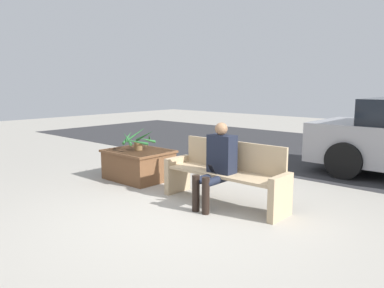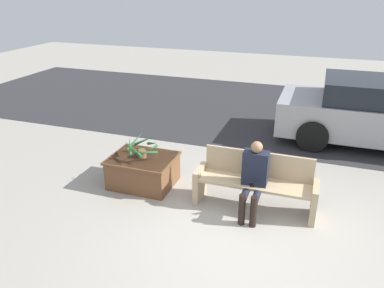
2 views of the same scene
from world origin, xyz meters
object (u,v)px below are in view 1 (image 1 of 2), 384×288
object	(u,v)px
bench	(226,174)
potted_plant	(138,140)
planter_box	(139,164)
person_seated	(217,162)

from	to	relation	value
bench	potted_plant	size ratio (longest dim) A/B	3.02
bench	planter_box	bearing A→B (deg)	178.11
planter_box	potted_plant	size ratio (longest dim) A/B	1.79
person_seated	potted_plant	bearing A→B (deg)	172.34
person_seated	potted_plant	distance (m)	2.01
bench	person_seated	xyz separation A→B (m)	(-0.00, -0.20, 0.21)
planter_box	person_seated	bearing A→B (deg)	-7.63
planter_box	potted_plant	bearing A→B (deg)	8.60
potted_plant	person_seated	bearing A→B (deg)	-7.66
planter_box	potted_plant	distance (m)	0.43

